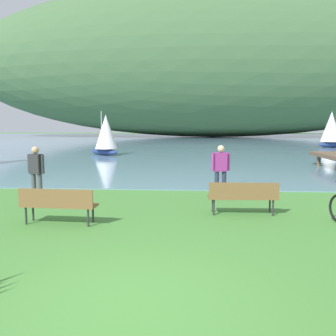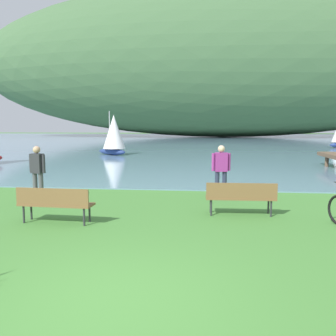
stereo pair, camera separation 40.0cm
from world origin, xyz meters
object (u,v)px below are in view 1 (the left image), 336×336
at_px(person_on_the_grass, 36,171).
at_px(sailboat_nearest_to_shore, 106,134).
at_px(park_bench_further_along, 243,195).
at_px(park_bench_near_camera, 58,203).
at_px(person_at_shoreline, 221,168).
at_px(sailboat_toward_hillside, 331,129).

distance_m(person_on_the_grass, sailboat_nearest_to_shore, 16.66).
height_order(park_bench_further_along, person_on_the_grass, person_on_the_grass).
distance_m(park_bench_near_camera, person_at_shoreline, 5.28).
relative_size(park_bench_further_along, person_on_the_grass, 1.06).
height_order(park_bench_near_camera, sailboat_toward_hillside, sailboat_toward_hillside).
bearing_deg(sailboat_toward_hillside, sailboat_nearest_to_shore, -152.69).
relative_size(person_at_shoreline, sailboat_nearest_to_shore, 0.51).
xyz_separation_m(park_bench_near_camera, sailboat_nearest_to_shore, (-3.41, 18.89, 1.10)).
bearing_deg(person_at_shoreline, person_on_the_grass, -170.04).
bearing_deg(person_at_shoreline, sailboat_toward_hillside, 63.17).
relative_size(park_bench_further_along, sailboat_nearest_to_shore, 0.54).
xyz_separation_m(park_bench_near_camera, sailboat_toward_hillside, (17.36, 29.62, 1.40)).
bearing_deg(sailboat_toward_hillside, park_bench_further_along, -114.39).
bearing_deg(sailboat_toward_hillside, park_bench_near_camera, -120.38).
height_order(park_bench_near_camera, park_bench_further_along, same).
distance_m(park_bench_near_camera, sailboat_nearest_to_shore, 19.23).
bearing_deg(park_bench_near_camera, park_bench_further_along, 15.33).
bearing_deg(park_bench_further_along, person_on_the_grass, 169.51).
bearing_deg(person_on_the_grass, sailboat_toward_hillside, 55.26).
distance_m(park_bench_further_along, sailboat_nearest_to_shore, 19.38).
relative_size(person_at_shoreline, person_on_the_grass, 1.00).
relative_size(park_bench_near_camera, park_bench_further_along, 1.01).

